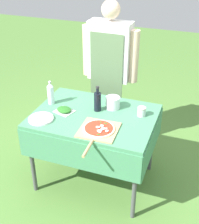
{
  "coord_description": "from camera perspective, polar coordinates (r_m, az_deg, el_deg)",
  "views": [
    {
      "loc": [
        0.91,
        -2.34,
        2.29
      ],
      "look_at": [
        0.05,
        0.0,
        0.83
      ],
      "focal_mm": 50.0,
      "sensor_mm": 36.0,
      "label": 1
    }
  ],
  "objects": [
    {
      "name": "herb_container",
      "position": [
        2.98,
        -6.47,
        0.38
      ],
      "size": [
        0.2,
        0.19,
        0.04
      ],
      "rotation": [
        0.0,
        0.0,
        -0.3
      ],
      "color": "silver",
      "rests_on": "prep_table"
    },
    {
      "name": "water_bottle",
      "position": [
        3.1,
        -8.93,
        3.41
      ],
      "size": [
        0.06,
        0.06,
        0.24
      ],
      "color": "silver",
      "rests_on": "prep_table"
    },
    {
      "name": "sauce_jar",
      "position": [
        2.91,
        7.69,
        -0.01
      ],
      "size": [
        0.08,
        0.08,
        0.09
      ],
      "color": "silver",
      "rests_on": "prep_table"
    },
    {
      "name": "mixing_tub",
      "position": [
        3.01,
        2.44,
        1.73
      ],
      "size": [
        0.14,
        0.14,
        0.11
      ],
      "primitive_type": "cylinder",
      "color": "silver",
      "rests_on": "prep_table"
    },
    {
      "name": "ground_plane",
      "position": [
        3.4,
        -0.86,
        -12.06
      ],
      "size": [
        12.0,
        12.0,
        0.0
      ],
      "primitive_type": "plane",
      "color": "#517F38"
    },
    {
      "name": "plate_stack",
      "position": [
        2.89,
        -10.66,
        -1.22
      ],
      "size": [
        0.23,
        0.23,
        0.02
      ],
      "color": "white",
      "rests_on": "prep_table"
    },
    {
      "name": "person_cook",
      "position": [
        3.46,
        1.89,
        8.51
      ],
      "size": [
        0.64,
        0.22,
        1.7
      ],
      "rotation": [
        0.0,
        0.0,
        3.1
      ],
      "color": "#70604C",
      "rests_on": "ground"
    },
    {
      "name": "prep_table",
      "position": [
        2.97,
        -0.96,
        -1.97
      ],
      "size": [
        1.15,
        0.85,
        0.79
      ],
      "color": "#478960",
      "rests_on": "ground"
    },
    {
      "name": "oil_bottle",
      "position": [
        2.94,
        -0.41,
        2.01
      ],
      "size": [
        0.07,
        0.07,
        0.25
      ],
      "color": "black",
      "rests_on": "prep_table"
    },
    {
      "name": "pizza_on_peel",
      "position": [
        2.68,
        -0.2,
        -3.31
      ],
      "size": [
        0.34,
        0.56,
        0.05
      ],
      "rotation": [
        0.0,
        0.0,
        0.04
      ],
      "color": "tan",
      "rests_on": "prep_table"
    }
  ]
}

